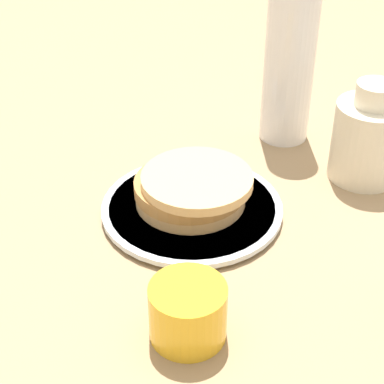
{
  "coord_description": "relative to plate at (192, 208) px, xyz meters",
  "views": [
    {
      "loc": [
        -0.37,
        0.55,
        0.5
      ],
      "look_at": [
        -0.02,
        -0.01,
        0.03
      ],
      "focal_mm": 60.0,
      "sensor_mm": 36.0,
      "label": 1
    }
  ],
  "objects": [
    {
      "name": "ground_plane",
      "position": [
        0.02,
        0.01,
        -0.01
      ],
      "size": [
        4.0,
        4.0,
        0.0
      ],
      "primitive_type": "plane",
      "color": "#9E7F5B"
    },
    {
      "name": "plate",
      "position": [
        0.0,
        0.0,
        0.0
      ],
      "size": [
        0.23,
        0.23,
        0.01
      ],
      "color": "silver",
      "rests_on": "ground_plane"
    },
    {
      "name": "pancake_stack",
      "position": [
        0.0,
        -0.01,
        0.03
      ],
      "size": [
        0.15,
        0.14,
        0.05
      ],
      "color": "tan",
      "rests_on": "plate"
    },
    {
      "name": "juice_glass",
      "position": [
        -0.11,
        0.18,
        0.02
      ],
      "size": [
        0.08,
        0.08,
        0.06
      ],
      "color": "yellow",
      "rests_on": "ground_plane"
    },
    {
      "name": "cream_jug",
      "position": [
        -0.16,
        -0.2,
        0.05
      ],
      "size": [
        0.1,
        0.1,
        0.14
      ],
      "color": "beige",
      "rests_on": "ground_plane"
    },
    {
      "name": "water_bottle_far",
      "position": [
        -0.01,
        -0.25,
        0.12
      ],
      "size": [
        0.07,
        0.07,
        0.26
      ],
      "color": "white",
      "rests_on": "ground_plane"
    }
  ]
}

